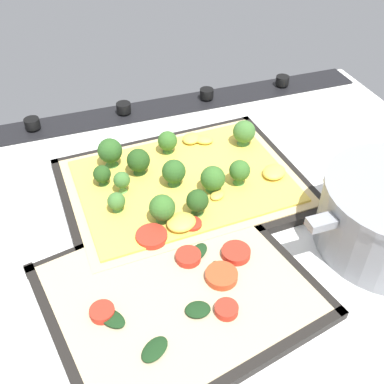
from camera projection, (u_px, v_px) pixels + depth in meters
The scene contains 6 objects.
ground_plane at pixel (227, 217), 69.80cm from camera, with size 86.29×71.00×3.00cm, color white.
stove_control_panel at pixel (166, 105), 91.34cm from camera, with size 82.84×7.00×2.60cm.
baking_tray_front at pixel (184, 187), 72.34cm from camera, with size 38.55×29.87×1.30cm.
broccoli_pizza at pixel (182, 179), 71.23cm from camera, with size 36.03×27.35×6.22cm.
baking_tray_back at pixel (178, 292), 56.91cm from camera, with size 35.96×32.57×1.30cm.
veggie_pizza_back at pixel (180, 286), 56.71cm from camera, with size 33.12×29.73×1.90cm.
Camera 1 is at (21.50, 45.73, 47.10)cm, focal length 42.59 mm.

